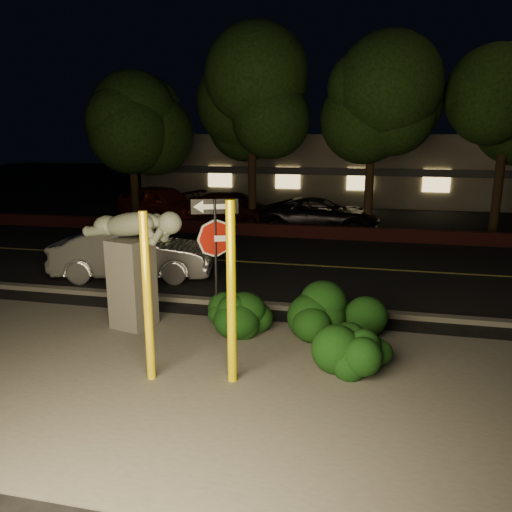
{
  "coord_description": "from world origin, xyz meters",
  "views": [
    {
      "loc": [
        2.46,
        -8.18,
        4.07
      ],
      "look_at": [
        0.28,
        1.56,
        1.6
      ],
      "focal_mm": 35.0,
      "sensor_mm": 36.0,
      "label": 1
    }
  ],
  "objects_px": {
    "signpost": "(215,239)",
    "silver_sedan": "(133,253)",
    "parked_car_red": "(163,203)",
    "yellow_pole_right": "(231,295)",
    "yellow_pole_left": "(147,298)",
    "parked_car_darkred": "(234,207)",
    "sculpture": "(132,255)",
    "parked_car_dark": "(320,215)"
  },
  "relations": [
    {
      "from": "yellow_pole_left",
      "to": "sculpture",
      "type": "height_order",
      "value": "yellow_pole_left"
    },
    {
      "from": "signpost",
      "to": "yellow_pole_right",
      "type": "bearing_deg",
      "value": -85.58
    },
    {
      "from": "parked_car_red",
      "to": "parked_car_dark",
      "type": "bearing_deg",
      "value": -71.64
    },
    {
      "from": "parked_car_red",
      "to": "parked_car_darkred",
      "type": "distance_m",
      "value": 3.36
    },
    {
      "from": "signpost",
      "to": "silver_sedan",
      "type": "bearing_deg",
      "value": 117.85
    },
    {
      "from": "yellow_pole_right",
      "to": "silver_sedan",
      "type": "xyz_separation_m",
      "value": [
        -4.4,
        5.36,
        -0.8
      ]
    },
    {
      "from": "sculpture",
      "to": "parked_car_darkred",
      "type": "xyz_separation_m",
      "value": [
        -1.33,
        13.04,
        -0.9
      ]
    },
    {
      "from": "silver_sedan",
      "to": "parked_car_dark",
      "type": "bearing_deg",
      "value": -40.7
    },
    {
      "from": "parked_car_darkred",
      "to": "parked_car_dark",
      "type": "height_order",
      "value": "parked_car_dark"
    },
    {
      "from": "yellow_pole_left",
      "to": "parked_car_dark",
      "type": "xyz_separation_m",
      "value": [
        1.47,
        13.92,
        -0.74
      ]
    },
    {
      "from": "parked_car_dark",
      "to": "signpost",
      "type": "bearing_deg",
      "value": 173.9
    },
    {
      "from": "parked_car_red",
      "to": "silver_sedan",
      "type": "bearing_deg",
      "value": -137.76
    },
    {
      "from": "sculpture",
      "to": "parked_car_red",
      "type": "bearing_deg",
      "value": 124.34
    },
    {
      "from": "yellow_pole_left",
      "to": "parked_car_red",
      "type": "bearing_deg",
      "value": 112.07
    },
    {
      "from": "silver_sedan",
      "to": "parked_car_red",
      "type": "xyz_separation_m",
      "value": [
        -2.93,
        9.13,
        0.11
      ]
    },
    {
      "from": "yellow_pole_left",
      "to": "yellow_pole_right",
      "type": "xyz_separation_m",
      "value": [
        1.36,
        0.23,
        0.09
      ]
    },
    {
      "from": "parked_car_dark",
      "to": "yellow_pole_left",
      "type": "bearing_deg",
      "value": 172.88
    },
    {
      "from": "sculpture",
      "to": "parked_car_red",
      "type": "relative_size",
      "value": 0.52
    },
    {
      "from": "yellow_pole_right",
      "to": "silver_sedan",
      "type": "height_order",
      "value": "yellow_pole_right"
    },
    {
      "from": "sculpture",
      "to": "parked_car_red",
      "type": "distance_m",
      "value": 13.44
    },
    {
      "from": "yellow_pole_left",
      "to": "signpost",
      "type": "relative_size",
      "value": 1.03
    },
    {
      "from": "parked_car_darkred",
      "to": "sculpture",
      "type": "bearing_deg",
      "value": -158.51
    },
    {
      "from": "yellow_pole_right",
      "to": "parked_car_red",
      "type": "distance_m",
      "value": 16.25
    },
    {
      "from": "signpost",
      "to": "silver_sedan",
      "type": "xyz_separation_m",
      "value": [
        -3.49,
        3.27,
        -1.25
      ]
    },
    {
      "from": "signpost",
      "to": "parked_car_red",
      "type": "distance_m",
      "value": 14.01
    },
    {
      "from": "sculpture",
      "to": "parked_car_dark",
      "type": "height_order",
      "value": "sculpture"
    },
    {
      "from": "yellow_pole_left",
      "to": "silver_sedan",
      "type": "distance_m",
      "value": 6.4
    },
    {
      "from": "sculpture",
      "to": "yellow_pole_left",
      "type": "bearing_deg",
      "value": -44.45
    },
    {
      "from": "sculpture",
      "to": "parked_car_red",
      "type": "xyz_separation_m",
      "value": [
        -4.66,
        12.58,
        -0.75
      ]
    },
    {
      "from": "sculpture",
      "to": "silver_sedan",
      "type": "xyz_separation_m",
      "value": [
        -1.73,
        3.46,
        -0.85
      ]
    },
    {
      "from": "yellow_pole_left",
      "to": "parked_car_dark",
      "type": "relative_size",
      "value": 0.57
    },
    {
      "from": "signpost",
      "to": "parked_car_red",
      "type": "xyz_separation_m",
      "value": [
        -6.42,
        12.4,
        -1.14
      ]
    },
    {
      "from": "yellow_pole_left",
      "to": "parked_car_darkred",
      "type": "bearing_deg",
      "value": 99.87
    },
    {
      "from": "signpost",
      "to": "sculpture",
      "type": "height_order",
      "value": "signpost"
    },
    {
      "from": "signpost",
      "to": "parked_car_red",
      "type": "relative_size",
      "value": 0.56
    },
    {
      "from": "sculpture",
      "to": "silver_sedan",
      "type": "distance_m",
      "value": 3.96
    },
    {
      "from": "yellow_pole_left",
      "to": "sculpture",
      "type": "xyz_separation_m",
      "value": [
        -1.31,
        2.13,
        0.15
      ]
    },
    {
      "from": "parked_car_red",
      "to": "parked_car_darkred",
      "type": "relative_size",
      "value": 1.04
    },
    {
      "from": "signpost",
      "to": "parked_car_darkred",
      "type": "relative_size",
      "value": 0.59
    },
    {
      "from": "yellow_pole_left",
      "to": "parked_car_red",
      "type": "distance_m",
      "value": 15.89
    },
    {
      "from": "parked_car_dark",
      "to": "yellow_pole_right",
      "type": "bearing_deg",
      "value": 178.45
    },
    {
      "from": "sculpture",
      "to": "parked_car_dark",
      "type": "bearing_deg",
      "value": 90.76
    }
  ]
}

